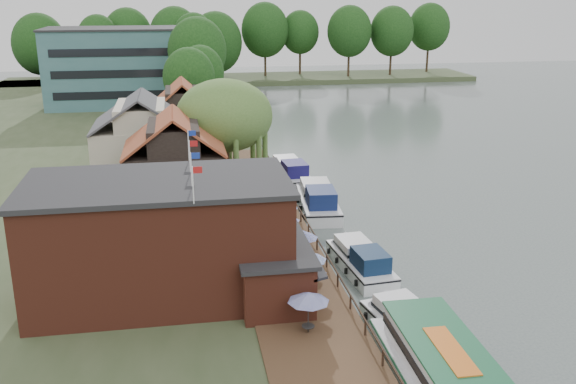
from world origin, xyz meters
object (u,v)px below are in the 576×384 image
cottage_b (142,139)px  umbrella_5 (283,217)px  umbrella_3 (302,247)px  cruiser_2 (318,197)px  umbrella_4 (283,229)px  cruiser_0 (416,327)px  cruiser_1 (361,257)px  cruiser_3 (290,169)px  hotel_block (128,66)px  umbrella_2 (307,270)px  swan (444,354)px  cottage_a (175,164)px  umbrella_6 (284,205)px  umbrella_0 (308,312)px  willow (225,137)px  pub (194,236)px  umbrella_1 (308,284)px  cottage_c (183,120)px

cottage_b → umbrella_5: size_ratio=4.04×
umbrella_3 → cruiser_2: (4.13, 13.57, -0.99)m
umbrella_4 → cruiser_0: 14.22m
cruiser_1 → cruiser_3: size_ratio=0.91×
hotel_block → cottage_b: (4.00, -46.00, -1.90)m
cruiser_1 → umbrella_2: bearing=-144.0°
cottage_b → umbrella_3: (11.18, -22.05, -2.96)m
cottage_b → umbrella_5: bearing=-55.5°
cruiser_1 → swan: bearing=-88.7°
umbrella_2 → cruiser_2: bearing=75.4°
cottage_a → umbrella_6: (8.46, -3.08, -2.96)m
cruiser_3 → umbrella_0: bearing=-102.1°
cruiser_0 → cruiser_1: (-0.20, 10.10, -0.07)m
willow → cottage_a: bearing=-132.0°
pub → umbrella_1: bearing=-23.3°
cruiser_0 → cruiser_2: (-0.34, 23.30, 0.14)m
cottage_c → umbrella_3: cottage_c is taller
umbrella_5 → cruiser_0: (4.72, -15.87, -1.13)m
pub → cruiser_1: pub is taller
umbrella_0 → umbrella_3: (1.43, 9.12, 0.00)m
swan → pub: bearing=147.5°
umbrella_2 → cruiser_0: bearing=-51.3°
willow → umbrella_0: (2.25, -26.17, -3.93)m
cottage_a → umbrella_2: (7.82, -15.74, -2.96)m
cottage_b → cruiser_0: (15.66, -31.78, -4.09)m
hotel_block → umbrella_0: 78.53m
willow → umbrella_0: 26.55m
cottage_c → umbrella_6: cottage_c is taller
umbrella_6 → swan: bearing=-75.2°
willow → umbrella_5: bearing=-72.5°
cottage_a → cruiser_0: bearing=-59.8°
umbrella_2 → cruiser_3: size_ratio=0.24×
umbrella_6 → cruiser_1: (4.00, -8.59, -1.20)m
umbrella_2 → pub: bearing=173.8°
hotel_block → umbrella_1: size_ratio=10.69×
umbrella_5 → umbrella_6: (0.51, 2.83, 0.00)m
cottage_b → cottage_a: bearing=-73.3°
cottage_b → willow: size_ratio=0.92×
cruiser_1 → pub: bearing=-169.0°
pub → willow: willow is taller
willow → umbrella_6: (3.96, -8.08, -3.93)m
umbrella_6 → cruiser_1: 9.55m
pub → umbrella_0: size_ratio=8.42×
willow → cruiser_1: 19.17m
cottage_c → umbrella_1: cottage_c is taller
umbrella_4 → umbrella_6: size_ratio=1.00×
cottage_b → umbrella_4: (10.52, -18.57, -2.96)m
umbrella_1 → umbrella_6: 14.71m
cottage_c → umbrella_4: 28.49m
pub → cottage_c: size_ratio=2.35×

